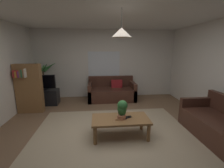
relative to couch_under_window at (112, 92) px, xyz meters
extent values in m
cube|color=brown|center=(-0.19, -2.39, -0.28)|extent=(5.23, 5.74, 0.02)
cube|color=tan|center=(-0.19, -2.59, -0.27)|extent=(3.40, 3.16, 0.01)
cube|color=silver|center=(-0.19, 0.51, 0.98)|extent=(5.35, 0.06, 2.51)
cube|color=white|center=(-0.19, -2.39, 2.24)|extent=(5.23, 5.74, 0.02)
cube|color=white|center=(-0.25, 0.47, 0.97)|extent=(1.18, 0.01, 0.94)
cube|color=#47281E|center=(0.00, -0.04, -0.06)|extent=(1.66, 0.83, 0.42)
cube|color=#47281E|center=(0.00, 0.32, 0.35)|extent=(1.66, 0.12, 0.40)
cube|color=#47281E|center=(-0.77, -0.04, 0.05)|extent=(0.12, 0.83, 0.64)
cube|color=#47281E|center=(0.77, -0.04, 0.05)|extent=(0.12, 0.83, 0.64)
cube|color=maroon|center=(0.20, 0.14, 0.29)|extent=(0.40, 0.13, 0.28)
cube|color=#47281E|center=(1.91, -2.66, -0.06)|extent=(0.83, 1.46, 0.42)
cube|color=#47281E|center=(1.91, -1.99, 0.05)|extent=(0.83, 0.12, 0.64)
cube|color=olive|center=(-0.05, -2.44, 0.11)|extent=(1.17, 0.60, 0.04)
cylinder|color=olive|center=(-0.58, -2.69, -0.09)|extent=(0.07, 0.07, 0.37)
cylinder|color=olive|center=(0.47, -2.69, -0.09)|extent=(0.07, 0.07, 0.37)
cylinder|color=olive|center=(-0.58, -2.20, -0.09)|extent=(0.07, 0.07, 0.37)
cylinder|color=olive|center=(0.47, -2.20, -0.09)|extent=(0.07, 0.07, 0.37)
cube|color=#99663F|center=(-0.09, -2.49, 0.14)|extent=(0.15, 0.10, 0.02)
cube|color=black|center=(0.10, -2.42, 0.14)|extent=(0.17, 0.07, 0.02)
cube|color=black|center=(0.08, -2.45, 0.14)|extent=(0.16, 0.13, 0.02)
cylinder|color=#B77051|center=(-0.03, -2.46, 0.17)|extent=(0.18, 0.18, 0.08)
sphere|color=#2D6B33|center=(-0.02, -2.44, 0.27)|extent=(0.16, 0.16, 0.16)
sphere|color=#2D6B33|center=(-0.02, -2.45, 0.33)|extent=(0.19, 0.19, 0.19)
sphere|color=#2D6B33|center=(-0.02, -2.45, 0.41)|extent=(0.21, 0.21, 0.21)
cube|color=black|center=(-2.26, -0.27, -0.02)|extent=(0.90, 0.44, 0.50)
cube|color=black|center=(-2.26, -0.29, 0.50)|extent=(0.79, 0.05, 0.44)
cube|color=black|center=(-2.26, -0.32, 0.50)|extent=(0.75, 0.00, 0.40)
cube|color=black|center=(-2.26, -0.29, 0.25)|extent=(0.24, 0.16, 0.04)
cylinder|color=#4C4C51|center=(-2.40, 0.26, -0.12)|extent=(0.32, 0.32, 0.30)
cylinder|color=brown|center=(-2.40, 0.26, 0.41)|extent=(0.05, 0.05, 0.77)
cone|color=#3D7F3D|center=(-2.17, 0.28, 0.93)|extent=(0.52, 0.15, 0.35)
cone|color=#3D7F3D|center=(-2.24, 0.44, 0.88)|extent=(0.36, 0.47, 0.34)
cone|color=#3D7F3D|center=(-2.42, 0.44, 0.91)|extent=(0.14, 0.42, 0.32)
cone|color=#3D7F3D|center=(-2.59, 0.37, 0.93)|extent=(0.44, 0.35, 0.39)
cone|color=#3D7F3D|center=(-2.54, 0.19, 0.91)|extent=(0.36, 0.24, 0.33)
cone|color=#3D7F3D|center=(-2.43, 0.04, 0.94)|extent=(0.15, 0.49, 0.38)
cone|color=#3D7F3D|center=(-2.28, 0.14, 0.92)|extent=(0.33, 0.33, 0.37)
cube|color=olive|center=(-2.44, -0.90, 0.43)|extent=(0.70, 0.22, 1.40)
cube|color=#B22D2D|center=(-2.71, -1.02, 0.87)|extent=(0.05, 0.16, 0.19)
cube|color=gold|center=(-2.67, -1.02, 0.86)|extent=(0.04, 0.16, 0.16)
cube|color=#B22D2D|center=(-2.63, -1.02, 0.87)|extent=(0.03, 0.16, 0.19)
cube|color=#72387F|center=(-2.59, -1.02, 0.86)|extent=(0.03, 0.16, 0.16)
cube|color=#99663F|center=(-2.56, -1.02, 0.87)|extent=(0.03, 0.16, 0.20)
cube|color=#387247|center=(-2.51, -1.02, 0.88)|extent=(0.05, 0.16, 0.21)
cube|color=#99663F|center=(-2.47, -1.02, 0.89)|extent=(0.03, 0.16, 0.22)
cube|color=beige|center=(-2.43, -1.02, 0.89)|extent=(0.04, 0.16, 0.23)
cylinder|color=black|center=(-0.05, -2.44, 2.06)|extent=(0.01, 0.01, 0.33)
cone|color=beige|center=(-0.05, -2.44, 1.81)|extent=(0.38, 0.38, 0.17)
camera|label=1|loc=(-0.51, -5.37, 1.51)|focal=24.87mm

